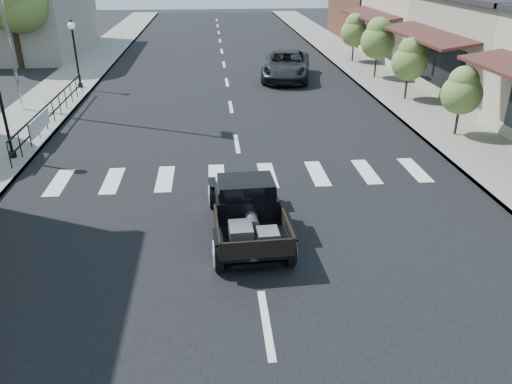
{
  "coord_description": "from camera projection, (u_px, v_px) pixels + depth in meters",
  "views": [
    {
      "loc": [
        -0.86,
        -10.36,
        6.26
      ],
      "look_at": [
        0.14,
        0.73,
        1.0
      ],
      "focal_mm": 35.0,
      "sensor_mm": 36.0,
      "label": 1
    }
  ],
  "objects": [
    {
      "name": "ground",
      "position": [
        253.0,
        242.0,
        12.07
      ],
      "size": [
        120.0,
        120.0,
        0.0
      ],
      "primitive_type": "plane",
      "color": "black",
      "rests_on": "ground"
    },
    {
      "name": "road",
      "position": [
        228.0,
        91.0,
        25.57
      ],
      "size": [
        14.0,
        80.0,
        0.02
      ],
      "primitive_type": "cube",
      "color": "black",
      "rests_on": "ground"
    },
    {
      "name": "road_markings",
      "position": [
        233.0,
        120.0,
        21.07
      ],
      "size": [
        12.0,
        60.0,
        0.06
      ],
      "primitive_type": null,
      "color": "silver",
      "rests_on": "ground"
    },
    {
      "name": "sidewalk_left",
      "position": [
        58.0,
        94.0,
        24.86
      ],
      "size": [
        3.0,
        80.0,
        0.15
      ],
      "primitive_type": "cube",
      "color": "gray",
      "rests_on": "ground"
    },
    {
      "name": "sidewalk_right",
      "position": [
        390.0,
        87.0,
        26.24
      ],
      "size": [
        3.0,
        80.0,
        0.15
      ],
      "primitive_type": "cube",
      "color": "gray",
      "rests_on": "ground"
    },
    {
      "name": "low_building_left",
      "position": [
        7.0,
        16.0,
        35.0
      ],
      "size": [
        10.0,
        12.0,
        5.0
      ],
      "primitive_type": "cube",
      "color": "#A4978A",
      "rests_on": "ground"
    },
    {
      "name": "storefront_far",
      "position": [
        456.0,
        26.0,
        32.14
      ],
      "size": [
        10.0,
        9.0,
        4.5
      ],
      "primitive_type": "cube",
      "color": "#B4AC98",
      "rests_on": "ground"
    },
    {
      "name": "railing",
      "position": [
        53.0,
        110.0,
        20.2
      ],
      "size": [
        0.08,
        10.0,
        1.0
      ],
      "primitive_type": null,
      "color": "black",
      "rests_on": "sidewalk_left"
    },
    {
      "name": "banner",
      "position": [
        41.0,
        130.0,
        18.5
      ],
      "size": [
        0.04,
        2.2,
        0.6
      ],
      "primitive_type": null,
      "color": "silver",
      "rests_on": "sidewalk_left"
    },
    {
      "name": "lamp_post_b",
      "position": [
        3.0,
        109.0,
        16.08
      ],
      "size": [
        0.36,
        0.36,
        3.35
      ],
      "primitive_type": null,
      "color": "black",
      "rests_on": "sidewalk_left"
    },
    {
      "name": "lamp_post_c",
      "position": [
        76.0,
        54.0,
        25.08
      ],
      "size": [
        0.36,
        0.36,
        3.35
      ],
      "primitive_type": null,
      "color": "black",
      "rests_on": "sidewalk_left"
    },
    {
      "name": "big_tree_far",
      "position": [
        10.0,
        7.0,
        29.33
      ],
      "size": [
        4.89,
        4.89,
        7.18
      ],
      "primitive_type": null,
      "color": "#5C7532",
      "rests_on": "ground"
    },
    {
      "name": "small_tree_b",
      "position": [
        460.0,
        102.0,
        18.44
      ],
      "size": [
        1.48,
        1.48,
        2.47
      ],
      "primitive_type": null,
      "color": "#5B7435",
      "rests_on": "sidewalk_right"
    },
    {
      "name": "small_tree_c",
      "position": [
        408.0,
        70.0,
        23.17
      ],
      "size": [
        1.62,
        1.62,
        2.7
      ],
      "primitive_type": null,
      "color": "#5B7435",
      "rests_on": "sidewalk_right"
    },
    {
      "name": "small_tree_d",
      "position": [
        377.0,
        49.0,
        27.37
      ],
      "size": [
        1.86,
        1.86,
        3.09
      ],
      "primitive_type": null,
      "color": "#5B7435",
      "rests_on": "sidewalk_right"
    },
    {
      "name": "small_tree_e",
      "position": [
        354.0,
        38.0,
        31.7
      ],
      "size": [
        1.7,
        1.7,
        2.83
      ],
      "primitive_type": null,
      "color": "#5B7435",
      "rests_on": "sidewalk_right"
    },
    {
      "name": "hotrod_pickup",
      "position": [
        247.0,
        209.0,
        12.11
      ],
      "size": [
        2.1,
        4.22,
        1.44
      ],
      "primitive_type": null,
      "rotation": [
        0.0,
        0.0,
        0.04
      ],
      "color": "black",
      "rests_on": "ground"
    },
    {
      "name": "second_car",
      "position": [
        286.0,
        66.0,
        27.87
      ],
      "size": [
        3.51,
        5.83,
        1.51
      ],
      "primitive_type": "imported",
      "rotation": [
        0.0,
        0.0,
        -0.19
      ],
      "color": "black",
      "rests_on": "ground"
    }
  ]
}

